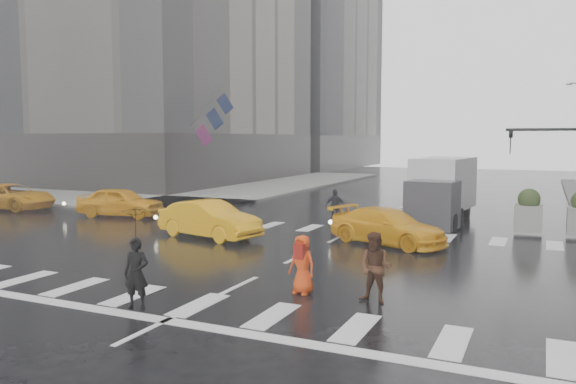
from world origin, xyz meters
The scene contains 17 objects.
ground centered at (0.00, 0.00, 0.00)m, with size 120.00×120.00×0.00m, color black.
sidewalk_nw centered at (-19.50, 17.50, 0.07)m, with size 35.00×35.00×0.15m, color gray.
building_nw centered at (-29.00, 27.00, 17.25)m, with size 26.05×26.05×38.00m.
building_nw_far centered at (-29.00, 56.00, 20.19)m, with size 26.05×26.05×44.00m.
road_markings centered at (0.00, 0.00, 0.01)m, with size 18.00×48.00×0.01m, color silver, non-canonical shape.
planter_west centered at (7.00, 8.20, 0.98)m, with size 1.10×1.10×1.80m.
flag_cluster centered at (-15.08, 18.50, 5.64)m, with size 2.87×3.06×4.69m.
pedestrian_black centered at (-1.22, -6.80, 1.60)m, with size 1.18×1.19×2.43m.
pedestrian_brown centered at (3.85, -4.00, 0.88)m, with size 0.85×0.66×1.75m, color #432618.
pedestrian_orange centered at (1.89, -4.01, 0.79)m, with size 0.84×0.63×1.55m.
pedestrian_far_a centered at (-1.36, 7.55, 0.83)m, with size 0.97×0.59×1.66m, color black.
pedestrian_far_b centered at (2.54, 7.64, 0.79)m, with size 1.02×0.57×1.58m, color black.
taxi_front centered at (-12.30, 5.32, 0.76)m, with size 1.80×4.47×1.52m, color #F2A20C.
taxi_mid centered at (-4.80, 2.00, 0.75)m, with size 1.60×4.58×1.51m, color #F2A20C.
taxi_rear centered at (2.17, 3.64, 0.69)m, with size 1.92×4.17×1.37m, color #F2A20C.
taxi_far centered at (-20.05, 5.03, 0.73)m, with size 2.42×4.65×1.46m, color #F2A20C.
box_truck centered at (3.11, 9.75, 1.65)m, with size 2.19×5.83×3.10m.
Camera 1 is at (7.53, -17.22, 4.06)m, focal length 35.00 mm.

